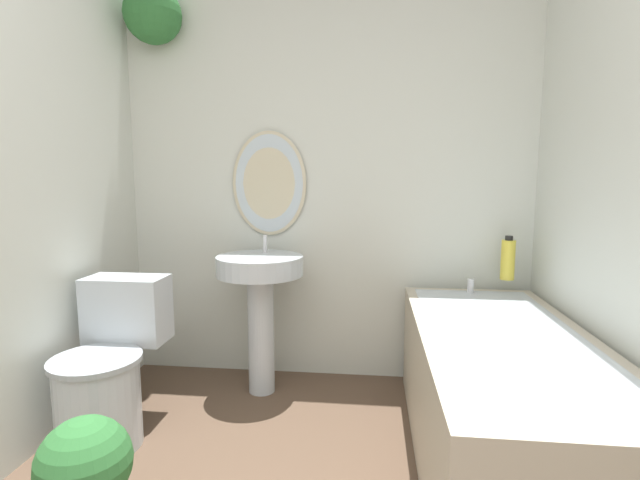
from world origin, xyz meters
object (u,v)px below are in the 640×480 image
pedestal_sink (260,291)px  shampoo_bottle (508,259)px  potted_plant (86,478)px  toilet (108,370)px  bathtub (502,398)px

pedestal_sink → shampoo_bottle: size_ratio=3.65×
potted_plant → toilet: bearing=115.0°
bathtub → potted_plant: bathtub is taller
potted_plant → pedestal_sink: bearing=75.7°
bathtub → shampoo_bottle: bearing=74.6°
toilet → potted_plant: 0.71m
bathtub → shampoo_bottle: size_ratio=6.58×
shampoo_bottle → bathtub: bearing=-105.4°
pedestal_sink → potted_plant: 1.25m
toilet → pedestal_sink: pedestal_sink is taller
shampoo_bottle → potted_plant: size_ratio=0.54×
toilet → shampoo_bottle: shampoo_bottle is taller
bathtub → potted_plant: 1.58m
pedestal_sink → bathtub: pedestal_sink is taller
bathtub → toilet: bearing=178.8°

